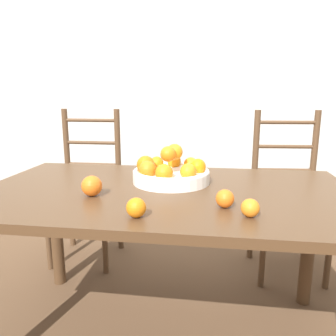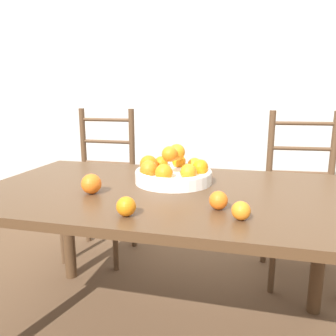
{
  "view_description": "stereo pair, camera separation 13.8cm",
  "coord_description": "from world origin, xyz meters",
  "px_view_note": "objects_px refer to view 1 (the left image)",
  "views": [
    {
      "loc": [
        0.2,
        -1.33,
        1.12
      ],
      "look_at": [
        0.01,
        0.01,
        0.82
      ],
      "focal_mm": 35.0,
      "sensor_mm": 36.0,
      "label": 1
    },
    {
      "loc": [
        0.33,
        -1.3,
        1.12
      ],
      "look_at": [
        0.01,
        0.01,
        0.82
      ],
      "focal_mm": 35.0,
      "sensor_mm": 36.0,
      "label": 2
    }
  ],
  "objects_px": {
    "orange_loose_0": "(225,199)",
    "orange_loose_2": "(250,208)",
    "orange_loose_3": "(136,208)",
    "orange_loose_1": "(92,186)",
    "chair_left": "(87,190)",
    "fruit_bowl": "(170,172)",
    "chair_right": "(288,198)"
  },
  "relations": [
    {
      "from": "orange_loose_3",
      "to": "chair_left",
      "type": "height_order",
      "value": "chair_left"
    },
    {
      "from": "orange_loose_0",
      "to": "orange_loose_1",
      "type": "height_order",
      "value": "orange_loose_1"
    },
    {
      "from": "fruit_bowl",
      "to": "chair_left",
      "type": "relative_size",
      "value": 0.34
    },
    {
      "from": "orange_loose_1",
      "to": "chair_right",
      "type": "height_order",
      "value": "chair_right"
    },
    {
      "from": "chair_right",
      "to": "orange_loose_1",
      "type": "bearing_deg",
      "value": -141.89
    },
    {
      "from": "orange_loose_1",
      "to": "chair_left",
      "type": "relative_size",
      "value": 0.08
    },
    {
      "from": "orange_loose_3",
      "to": "orange_loose_1",
      "type": "bearing_deg",
      "value": 138.14
    },
    {
      "from": "orange_loose_2",
      "to": "orange_loose_3",
      "type": "relative_size",
      "value": 0.93
    },
    {
      "from": "orange_loose_3",
      "to": "orange_loose_0",
      "type": "bearing_deg",
      "value": 25.47
    },
    {
      "from": "fruit_bowl",
      "to": "orange_loose_2",
      "type": "height_order",
      "value": "fruit_bowl"
    },
    {
      "from": "orange_loose_3",
      "to": "chair_right",
      "type": "relative_size",
      "value": 0.06
    },
    {
      "from": "orange_loose_3",
      "to": "fruit_bowl",
      "type": "bearing_deg",
      "value": 83.39
    },
    {
      "from": "fruit_bowl",
      "to": "orange_loose_2",
      "type": "bearing_deg",
      "value": -51.49
    },
    {
      "from": "orange_loose_1",
      "to": "orange_loose_3",
      "type": "xyz_separation_m",
      "value": [
        0.23,
        -0.2,
        -0.01
      ]
    },
    {
      "from": "fruit_bowl",
      "to": "chair_right",
      "type": "xyz_separation_m",
      "value": [
        0.67,
        0.63,
        -0.3
      ]
    },
    {
      "from": "orange_loose_0",
      "to": "orange_loose_3",
      "type": "bearing_deg",
      "value": -154.53
    },
    {
      "from": "orange_loose_3",
      "to": "orange_loose_2",
      "type": "bearing_deg",
      "value": 8.52
    },
    {
      "from": "orange_loose_0",
      "to": "orange_loose_1",
      "type": "xyz_separation_m",
      "value": [
        -0.52,
        0.07,
        0.01
      ]
    },
    {
      "from": "orange_loose_2",
      "to": "chair_left",
      "type": "xyz_separation_m",
      "value": [
        -0.98,
        1.03,
        -0.28
      ]
    },
    {
      "from": "orange_loose_3",
      "to": "chair_right",
      "type": "bearing_deg",
      "value": 56.4
    },
    {
      "from": "orange_loose_0",
      "to": "chair_right",
      "type": "bearing_deg",
      "value": 65.51
    },
    {
      "from": "orange_loose_0",
      "to": "orange_loose_2",
      "type": "xyz_separation_m",
      "value": [
        0.08,
        -0.08,
        -0.0
      ]
    },
    {
      "from": "orange_loose_2",
      "to": "chair_right",
      "type": "bearing_deg",
      "value": 71.12
    },
    {
      "from": "orange_loose_0",
      "to": "orange_loose_2",
      "type": "distance_m",
      "value": 0.11
    },
    {
      "from": "orange_loose_0",
      "to": "orange_loose_3",
      "type": "height_order",
      "value": "same"
    },
    {
      "from": "orange_loose_0",
      "to": "orange_loose_3",
      "type": "relative_size",
      "value": 1.0
    },
    {
      "from": "chair_left",
      "to": "chair_right",
      "type": "xyz_separation_m",
      "value": [
        1.34,
        -0.0,
        0.0
      ]
    },
    {
      "from": "orange_loose_0",
      "to": "orange_loose_1",
      "type": "bearing_deg",
      "value": 172.66
    },
    {
      "from": "orange_loose_3",
      "to": "chair_right",
      "type": "height_order",
      "value": "chair_right"
    },
    {
      "from": "orange_loose_1",
      "to": "chair_right",
      "type": "distance_m",
      "value": 1.33
    },
    {
      "from": "fruit_bowl",
      "to": "orange_loose_0",
      "type": "height_order",
      "value": "fruit_bowl"
    },
    {
      "from": "orange_loose_3",
      "to": "chair_right",
      "type": "distance_m",
      "value": 1.33
    }
  ]
}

